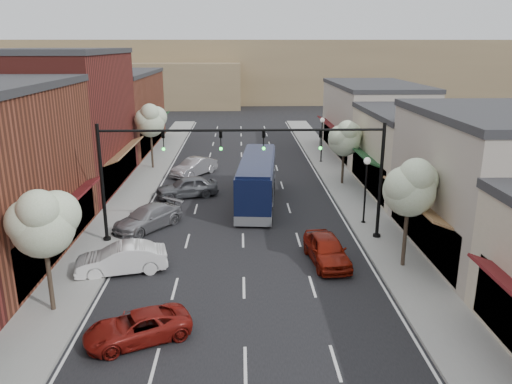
{
  "coord_description": "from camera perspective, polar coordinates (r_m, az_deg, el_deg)",
  "views": [
    {
      "loc": [
        -0.11,
        -19.6,
        11.19
      ],
      "look_at": [
        0.86,
        10.69,
        2.2
      ],
      "focal_mm": 35.0,
      "sensor_mm": 36.0,
      "label": 1
    }
  ],
  "objects": [
    {
      "name": "ground",
      "position": [
        22.58,
        -1.35,
        -13.2
      ],
      "size": [
        160.0,
        160.0,
        0.0
      ],
      "primitive_type": "plane",
      "color": "black",
      "rests_on": "ground"
    },
    {
      "name": "sidewalk_left",
      "position": [
        40.55,
        -13.55,
        0.14
      ],
      "size": [
        2.8,
        73.0,
        0.15
      ],
      "primitive_type": "cube",
      "color": "gray",
      "rests_on": "ground"
    },
    {
      "name": "sidewalk_right",
      "position": [
        40.6,
        10.34,
        0.36
      ],
      "size": [
        2.8,
        73.0,
        0.15
      ],
      "primitive_type": "cube",
      "color": "gray",
      "rests_on": "ground"
    },
    {
      "name": "curb_left",
      "position": [
        40.29,
        -11.6,
        0.16
      ],
      "size": [
        0.25,
        73.0,
        0.17
      ],
      "primitive_type": "cube",
      "color": "gray",
      "rests_on": "ground"
    },
    {
      "name": "curb_right",
      "position": [
        40.33,
        8.4,
        0.34
      ],
      "size": [
        0.25,
        73.0,
        0.17
      ],
      "primitive_type": "cube",
      "color": "gray",
      "rests_on": "ground"
    },
    {
      "name": "bldg_left_midfar",
      "position": [
        42.45,
        -21.45,
        7.55
      ],
      "size": [
        10.14,
        14.1,
        10.9
      ],
      "color": "maroon",
      "rests_on": "ground"
    },
    {
      "name": "bldg_left_far",
      "position": [
        57.8,
        -16.15,
        8.9
      ],
      "size": [
        10.14,
        18.1,
        8.4
      ],
      "color": "brown",
      "rests_on": "ground"
    },
    {
      "name": "bldg_right_midnear",
      "position": [
        30.0,
        25.69,
        0.8
      ],
      "size": [
        9.14,
        12.1,
        7.9
      ],
      "color": "#A2968B",
      "rests_on": "ground"
    },
    {
      "name": "bldg_right_midfar",
      "position": [
        40.86,
        18.02,
        4.38
      ],
      "size": [
        9.14,
        12.1,
        6.4
      ],
      "color": "beige",
      "rests_on": "ground"
    },
    {
      "name": "bldg_right_far",
      "position": [
        53.95,
        13.17,
        8.07
      ],
      "size": [
        9.14,
        16.1,
        7.4
      ],
      "color": "#A2968B",
      "rests_on": "ground"
    },
    {
      "name": "hill_far",
      "position": [
        109.73,
        -1.82,
        13.81
      ],
      "size": [
        120.0,
        30.0,
        12.0
      ],
      "primitive_type": "cube",
      "color": "#7A6647",
      "rests_on": "ground"
    },
    {
      "name": "hill_near",
      "position": [
        100.99,
        -16.45,
        11.79
      ],
      "size": [
        50.0,
        20.0,
        8.0
      ],
      "primitive_type": "cube",
      "color": "#7A6647",
      "rests_on": "ground"
    },
    {
      "name": "signal_mast_right",
      "position": [
        28.95,
        9.65,
        3.17
      ],
      "size": [
        8.22,
        0.46,
        7.0
      ],
      "color": "black",
      "rests_on": "ground"
    },
    {
      "name": "signal_mast_left",
      "position": [
        28.91,
        -12.79,
        2.97
      ],
      "size": [
        8.22,
        0.46,
        7.0
      ],
      "color": "black",
      "rests_on": "ground"
    },
    {
      "name": "tree_right_near",
      "position": [
        25.91,
        17.29,
        0.68
      ],
      "size": [
        2.85,
        2.65,
        5.95
      ],
      "color": "#47382B",
      "rests_on": "ground"
    },
    {
      "name": "tree_right_far",
      "position": [
        41.08,
        10.14,
        6.17
      ],
      "size": [
        2.85,
        2.65,
        5.43
      ],
      "color": "#47382B",
      "rests_on": "ground"
    },
    {
      "name": "tree_left_near",
      "position": [
        22.3,
        -23.18,
        -3.09
      ],
      "size": [
        2.85,
        2.65,
        5.69
      ],
      "color": "#47382B",
      "rests_on": "ground"
    },
    {
      "name": "tree_left_far",
      "position": [
        46.74,
        -11.96,
        8.07
      ],
      "size": [
        2.85,
        2.65,
        6.13
      ],
      "color": "#47382B",
      "rests_on": "ground"
    },
    {
      "name": "lamp_post_near",
      "position": [
        32.19,
        12.46,
        1.39
      ],
      "size": [
        0.44,
        0.44,
        4.44
      ],
      "color": "black",
      "rests_on": "ground"
    },
    {
      "name": "lamp_post_far",
      "position": [
        48.95,
        7.55,
        6.75
      ],
      "size": [
        0.44,
        0.44,
        4.44
      ],
      "color": "black",
      "rests_on": "ground"
    },
    {
      "name": "coach_bus",
      "position": [
        36.18,
        0.14,
        1.41
      ],
      "size": [
        3.34,
        11.15,
        3.36
      ],
      "rotation": [
        0.0,
        0.0,
        -0.09
      ],
      "color": "black",
      "rests_on": "ground"
    },
    {
      "name": "red_hatchback",
      "position": [
        26.85,
        8.08,
        -6.51
      ],
      "size": [
        2.3,
        4.66,
        1.53
      ],
      "primitive_type": "imported",
      "rotation": [
        0.0,
        0.0,
        0.11
      ],
      "color": "maroon",
      "rests_on": "ground"
    },
    {
      "name": "parked_car_a",
      "position": [
        20.72,
        -13.4,
        -14.8
      ],
      "size": [
        4.56,
        3.44,
        1.15
      ],
      "primitive_type": "imported",
      "rotation": [
        0.0,
        0.0,
        -1.15
      ],
      "color": "maroon",
      "rests_on": "ground"
    },
    {
      "name": "parked_car_b",
      "position": [
        26.4,
        -15.14,
        -7.39
      ],
      "size": [
        4.79,
        2.6,
        1.5
      ],
      "primitive_type": "imported",
      "rotation": [
        0.0,
        0.0,
        -1.33
      ],
      "color": "white",
      "rests_on": "ground"
    },
    {
      "name": "parked_car_c",
      "position": [
        32.12,
        -12.26,
        -2.89
      ],
      "size": [
        4.58,
        5.2,
        1.44
      ],
      "primitive_type": "imported",
      "rotation": [
        0.0,
        0.0,
        -0.64
      ],
      "color": "gray",
      "rests_on": "ground"
    },
    {
      "name": "parked_car_d",
      "position": [
        38.25,
        -7.9,
        0.58
      ],
      "size": [
        4.99,
        3.2,
        1.58
      ],
      "primitive_type": "imported",
      "rotation": [
        0.0,
        0.0,
        -1.26
      ],
      "color": "#56585D",
      "rests_on": "ground"
    },
    {
      "name": "parked_car_e",
      "position": [
        44.47,
        -7.06,
        2.85
      ],
      "size": [
        4.07,
        4.78,
        1.55
      ],
      "primitive_type": "imported",
      "rotation": [
        0.0,
        0.0,
        -0.62
      ],
      "color": "#A09FA4",
      "rests_on": "ground"
    }
  ]
}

